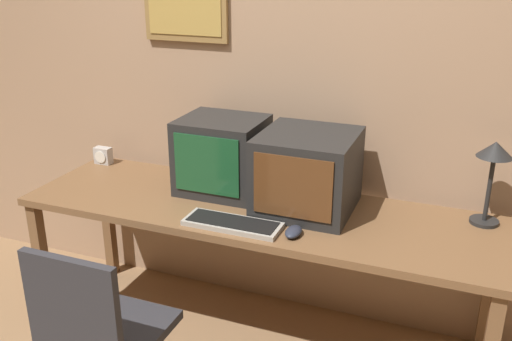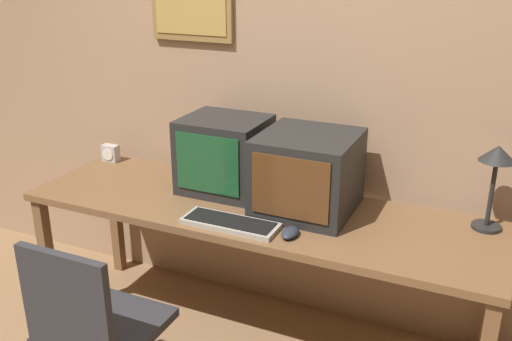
{
  "view_description": "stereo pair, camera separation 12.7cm",
  "coord_description": "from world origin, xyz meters",
  "px_view_note": "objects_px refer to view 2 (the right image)",
  "views": [
    {
      "loc": [
        0.91,
        -1.27,
        1.88
      ],
      "look_at": [
        0.0,
        1.02,
        0.94
      ],
      "focal_mm": 40.0,
      "sensor_mm": 36.0,
      "label": 1
    },
    {
      "loc": [
        1.02,
        -1.22,
        1.88
      ],
      "look_at": [
        0.0,
        1.02,
        0.94
      ],
      "focal_mm": 40.0,
      "sensor_mm": 36.0,
      "label": 2
    }
  ],
  "objects_px": {
    "keyboard_main": "(230,223)",
    "desk_lamp": "(496,166)",
    "monitor_left": "(225,155)",
    "mouse_near_keyboard": "(290,233)",
    "monitor_right": "(307,173)",
    "desk_clock": "(111,153)"
  },
  "relations": [
    {
      "from": "monitor_left",
      "to": "desk_clock",
      "type": "distance_m",
      "value": 0.82
    },
    {
      "from": "monitor_left",
      "to": "desk_lamp",
      "type": "xyz_separation_m",
      "value": [
        1.25,
        0.08,
        0.1
      ]
    },
    {
      "from": "monitor_right",
      "to": "desk_lamp",
      "type": "height_order",
      "value": "desk_lamp"
    },
    {
      "from": "monitor_right",
      "to": "keyboard_main",
      "type": "xyz_separation_m",
      "value": [
        -0.25,
        -0.31,
        -0.17
      ]
    },
    {
      "from": "monitor_left",
      "to": "keyboard_main",
      "type": "xyz_separation_m",
      "value": [
        0.21,
        -0.36,
        -0.17
      ]
    },
    {
      "from": "keyboard_main",
      "to": "monitor_left",
      "type": "bearing_deg",
      "value": 120.48
    },
    {
      "from": "monitor_left",
      "to": "monitor_right",
      "type": "xyz_separation_m",
      "value": [
        0.46,
        -0.06,
        -0.0
      ]
    },
    {
      "from": "keyboard_main",
      "to": "desk_lamp",
      "type": "xyz_separation_m",
      "value": [
        1.03,
        0.44,
        0.28
      ]
    },
    {
      "from": "mouse_near_keyboard",
      "to": "desk_clock",
      "type": "xyz_separation_m",
      "value": [
        -1.29,
        0.45,
        0.03
      ]
    },
    {
      "from": "monitor_left",
      "to": "mouse_near_keyboard",
      "type": "xyz_separation_m",
      "value": [
        0.49,
        -0.35,
        -0.17
      ]
    },
    {
      "from": "mouse_near_keyboard",
      "to": "desk_lamp",
      "type": "relative_size",
      "value": 0.3
    },
    {
      "from": "keyboard_main",
      "to": "desk_clock",
      "type": "height_order",
      "value": "desk_clock"
    },
    {
      "from": "keyboard_main",
      "to": "desk_clock",
      "type": "relative_size",
      "value": 4.54
    },
    {
      "from": "monitor_right",
      "to": "desk_lamp",
      "type": "bearing_deg",
      "value": 9.93
    },
    {
      "from": "monitor_left",
      "to": "keyboard_main",
      "type": "bearing_deg",
      "value": -59.52
    },
    {
      "from": "monitor_left",
      "to": "monitor_right",
      "type": "height_order",
      "value": "monitor_left"
    },
    {
      "from": "keyboard_main",
      "to": "desk_lamp",
      "type": "distance_m",
      "value": 1.16
    },
    {
      "from": "monitor_left",
      "to": "desk_clock",
      "type": "xyz_separation_m",
      "value": [
        -0.8,
        0.1,
        -0.14
      ]
    },
    {
      "from": "keyboard_main",
      "to": "mouse_near_keyboard",
      "type": "height_order",
      "value": "mouse_near_keyboard"
    },
    {
      "from": "monitor_left",
      "to": "keyboard_main",
      "type": "relative_size",
      "value": 0.93
    },
    {
      "from": "monitor_left",
      "to": "monitor_right",
      "type": "bearing_deg",
      "value": -7.06
    },
    {
      "from": "keyboard_main",
      "to": "desk_clock",
      "type": "xyz_separation_m",
      "value": [
        -1.01,
        0.47,
        0.03
      ]
    }
  ]
}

